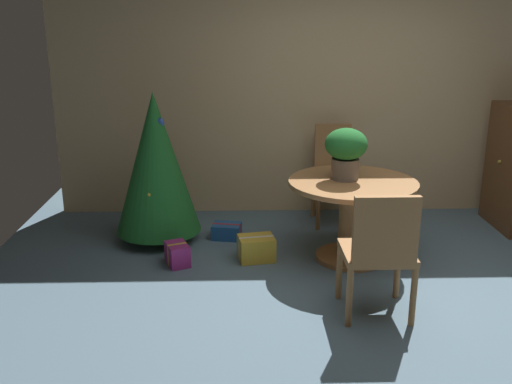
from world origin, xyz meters
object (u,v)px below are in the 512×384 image
flower_vase (346,150)px  gift_box_gold (256,248)px  round_dining_table (352,207)px  wooden_chair_far (333,170)px  gift_box_blue (227,231)px  gift_box_purple (177,254)px  holiday_tree (156,163)px  wooden_chair_near (380,248)px

flower_vase → gift_box_gold: flower_vase is taller
round_dining_table → wooden_chair_far: (0.00, 1.01, 0.05)m
gift_box_blue → gift_box_purple: (-0.40, -0.60, 0.02)m
flower_vase → wooden_chair_far: 1.05m
wooden_chair_far → gift_box_blue: size_ratio=3.34×
flower_vase → wooden_chair_far: (0.06, 0.95, -0.43)m
gift_box_purple → gift_box_gold: size_ratio=0.84×
gift_box_purple → holiday_tree: bearing=111.4°
flower_vase → holiday_tree: size_ratio=0.31×
wooden_chair_near → gift_box_gold: bearing=128.3°
wooden_chair_far → holiday_tree: (-1.71, -0.50, 0.21)m
round_dining_table → gift_box_gold: (-0.81, 0.01, -0.37)m
gift_box_blue → gift_box_purple: size_ratio=1.03×
holiday_tree → gift_box_purple: 0.90m
wooden_chair_near → gift_box_blue: wooden_chair_near is taller
round_dining_table → flower_vase: flower_vase is taller
round_dining_table → flower_vase: (-0.06, 0.05, 0.48)m
flower_vase → gift_box_purple: flower_vase is taller
wooden_chair_near → gift_box_gold: size_ratio=2.73×
gift_box_blue → flower_vase: bearing=-24.9°
wooden_chair_near → holiday_tree: bearing=138.4°
wooden_chair_far → flower_vase: bearing=-93.7°
holiday_tree → flower_vase: bearing=-15.3°
gift_box_blue → gift_box_purple: 0.72m
gift_box_blue → gift_box_purple: gift_box_purple is taller
round_dining_table → gift_box_purple: 1.53m
round_dining_table → gift_box_gold: round_dining_table is taller
holiday_tree → gift_box_gold: size_ratio=4.11×
holiday_tree → gift_box_gold: bearing=-28.7°
wooden_chair_far → gift_box_gold: wooden_chair_far is taller
wooden_chair_far → gift_box_blue: 1.27m
wooden_chair_far → wooden_chair_near: bearing=-90.0°
round_dining_table → gift_box_blue: bearing=154.0°
wooden_chair_near → gift_box_gold: wooden_chair_near is taller
wooden_chair_near → gift_box_purple: wooden_chair_near is taller
round_dining_table → gift_box_purple: round_dining_table is taller
round_dining_table → wooden_chair_far: 1.01m
flower_vase → wooden_chair_far: size_ratio=0.44×
holiday_tree → round_dining_table: bearing=-16.4°
gift_box_gold → flower_vase: bearing=3.2°
holiday_tree → gift_box_gold: holiday_tree is taller
wooden_chair_near → wooden_chair_far: wooden_chair_far is taller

